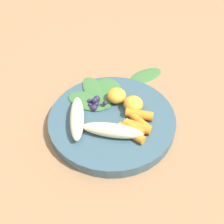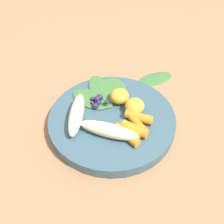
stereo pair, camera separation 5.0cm
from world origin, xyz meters
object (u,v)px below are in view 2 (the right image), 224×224
(banana_peeled_right, at_px, (77,114))
(banana_peeled_left, at_px, (109,130))
(orange_segment_near, at_px, (120,96))
(kale_leaf_stray, at_px, (155,78))
(bowl, at_px, (112,119))

(banana_peeled_right, bearing_deg, banana_peeled_left, 59.43)
(banana_peeled_left, bearing_deg, banana_peeled_right, 164.61)
(orange_segment_near, bearing_deg, kale_leaf_stray, 4.93)
(banana_peeled_left, distance_m, orange_segment_near, 0.10)
(banana_peeled_right, height_order, orange_segment_near, orange_segment_near)
(bowl, xyz_separation_m, banana_peeled_left, (-0.04, -0.03, 0.03))
(banana_peeled_right, distance_m, orange_segment_near, 0.11)
(bowl, relative_size, banana_peeled_left, 2.27)
(banana_peeled_right, distance_m, kale_leaf_stray, 0.26)
(bowl, height_order, orange_segment_near, orange_segment_near)
(orange_segment_near, bearing_deg, banana_peeled_right, 166.26)
(banana_peeled_left, xyz_separation_m, kale_leaf_stray, (0.24, 0.07, -0.04))
(bowl, height_order, banana_peeled_left, banana_peeled_left)
(kale_leaf_stray, bearing_deg, orange_segment_near, -157.74)
(bowl, height_order, banana_peeled_right, banana_peeled_right)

